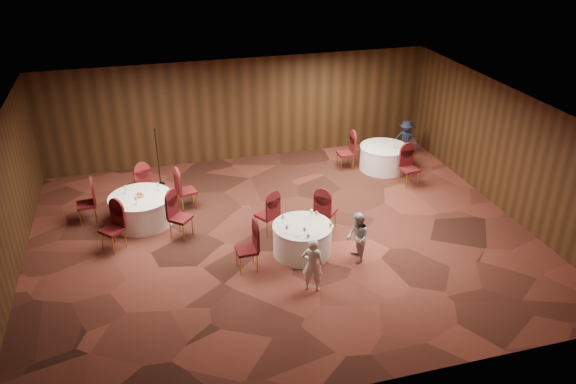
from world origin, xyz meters
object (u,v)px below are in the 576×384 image
object	(u,v)px
table_main	(302,239)
woman_b	(357,238)
table_left	(142,209)
man_c	(406,139)
woman_a	(312,265)
table_right	(383,157)
mic_stand	(159,168)

from	to	relation	value
table_main	woman_b	bearing A→B (deg)	-30.09
table_left	man_c	distance (m)	8.55
woman_a	woman_b	size ratio (longest dim) A/B	1.02
table_right	woman_b	distance (m)	5.19
table_left	table_main	bearing A→B (deg)	-34.76
table_main	man_c	bearing A→B (deg)	43.15
woman_a	man_c	size ratio (longest dim) A/B	1.02
table_main	table_right	size ratio (longest dim) A/B	0.95
table_left	woman_a	distance (m)	5.09
table_right	woman_b	size ratio (longest dim) A/B	1.19
table_main	mic_stand	distance (m)	5.42
woman_b	table_right	bearing A→B (deg)	156.36
table_left	woman_b	size ratio (longest dim) A/B	1.30
woman_a	man_c	xyz separation A→B (m)	(4.98, 5.88, -0.01)
table_right	woman_a	world-z (taller)	woman_a
table_left	table_right	xyz separation A→B (m)	(7.27, 1.37, 0.00)
table_main	woman_b	size ratio (longest dim) A/B	1.13
mic_stand	woman_b	bearing A→B (deg)	-52.12
table_main	table_left	xyz separation A→B (m)	(-3.53, 2.45, 0.00)
mic_stand	man_c	size ratio (longest dim) A/B	1.39
woman_a	table_main	bearing A→B (deg)	-74.04
mic_stand	man_c	bearing A→B (deg)	-0.54
table_right	mic_stand	bearing A→B (deg)	173.76
woman_a	mic_stand	bearing A→B (deg)	-41.07
table_right	woman_a	size ratio (longest dim) A/B	1.16
mic_stand	table_main	bearing A→B (deg)	-57.15
woman_a	woman_b	xyz separation A→B (m)	(1.30, 0.76, -0.01)
table_left	table_right	distance (m)	7.40
mic_stand	woman_b	size ratio (longest dim) A/B	1.40
table_left	mic_stand	xyz separation A→B (m)	(0.59, 2.10, 0.13)
table_main	woman_b	distance (m)	1.29
woman_a	man_c	bearing A→B (deg)	-106.05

